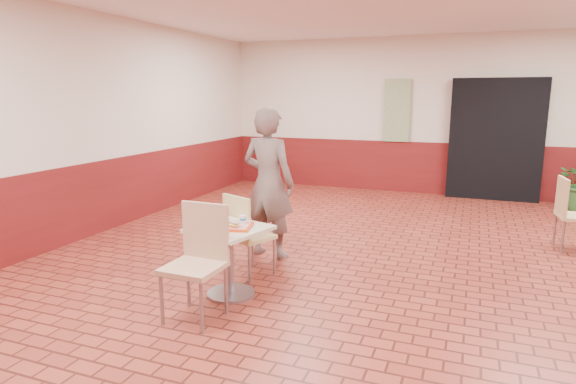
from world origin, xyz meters
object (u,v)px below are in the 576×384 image
(serving_tray, at_px, (229,226))
(paper_cup, at_px, (243,219))
(chair_main_back, at_px, (245,231))
(ring_donut, at_px, (218,221))
(chair_main_front, at_px, (199,255))
(chair_second_left, at_px, (571,210))
(customer, at_px, (268,183))
(main_table, at_px, (230,250))
(long_john_donut, at_px, (233,224))

(serving_tray, relative_size, paper_cup, 5.24)
(chair_main_back, xyz_separation_m, ring_donut, (-0.06, -0.47, 0.22))
(chair_main_front, height_order, chair_main_back, chair_main_front)
(serving_tray, xyz_separation_m, ring_donut, (-0.14, 0.03, 0.03))
(serving_tray, distance_m, ring_donut, 0.14)
(paper_cup, bearing_deg, serving_tray, -141.86)
(paper_cup, relative_size, chair_second_left, 0.09)
(customer, xyz_separation_m, serving_tray, (0.12, -1.21, -0.19))
(chair_main_back, xyz_separation_m, chair_second_left, (3.34, 2.25, 0.01))
(paper_cup, bearing_deg, customer, 101.21)
(chair_main_back, bearing_deg, customer, -63.36)
(chair_main_back, xyz_separation_m, customer, (-0.04, 0.71, 0.39))
(chair_second_left, bearing_deg, ring_donut, 122.01)
(chair_main_back, distance_m, customer, 0.81)
(main_table, xyz_separation_m, long_john_donut, (0.07, -0.05, 0.27))
(main_table, bearing_deg, chair_second_left, 40.08)
(main_table, bearing_deg, chair_main_front, -94.91)
(customer, relative_size, ring_donut, 15.79)
(ring_donut, relative_size, chair_second_left, 0.12)
(serving_tray, relative_size, long_john_donut, 2.43)
(chair_main_front, xyz_separation_m, chair_second_left, (3.30, 3.23, -0.04))
(long_john_donut, relative_size, chair_second_left, 0.19)
(main_table, height_order, ring_donut, ring_donut)
(serving_tray, height_order, paper_cup, paper_cup)
(chair_main_front, xyz_separation_m, paper_cup, (0.15, 0.57, 0.19))
(ring_donut, bearing_deg, long_john_donut, -19.81)
(chair_main_front, relative_size, chair_main_back, 1.11)
(serving_tray, bearing_deg, ring_donut, 169.60)
(paper_cup, bearing_deg, chair_second_left, 40.14)
(chair_main_back, bearing_deg, ring_donut, 106.61)
(long_john_donut, bearing_deg, customer, 98.36)
(long_john_donut, bearing_deg, paper_cup, 73.35)
(serving_tray, bearing_deg, chair_main_back, 99.22)
(chair_main_back, height_order, serving_tray, chair_main_back)
(chair_main_front, height_order, chair_second_left, chair_main_front)
(chair_main_front, bearing_deg, customer, 94.08)
(main_table, height_order, serving_tray, serving_tray)
(serving_tray, distance_m, long_john_donut, 0.09)
(main_table, bearing_deg, serving_tray, 90.00)
(chair_main_back, bearing_deg, serving_tray, 122.76)
(main_table, bearing_deg, ring_donut, 169.60)
(main_table, height_order, customer, customer)
(serving_tray, bearing_deg, customer, 95.63)
(chair_main_front, height_order, paper_cup, chair_main_front)
(chair_main_front, distance_m, serving_tray, 0.51)
(customer, relative_size, long_john_donut, 10.26)
(chair_main_back, relative_size, ring_donut, 7.95)
(chair_main_back, xyz_separation_m, paper_cup, (0.18, -0.41, 0.25))
(chair_main_back, distance_m, serving_tray, 0.54)
(paper_cup, bearing_deg, chair_main_back, 114.09)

